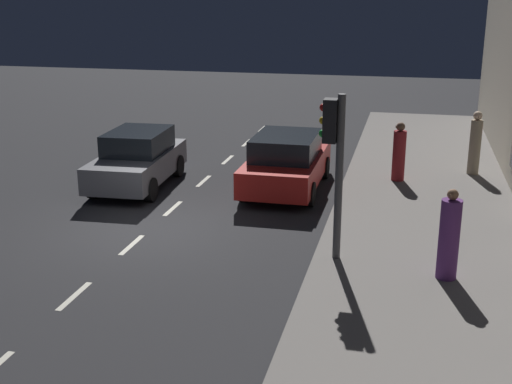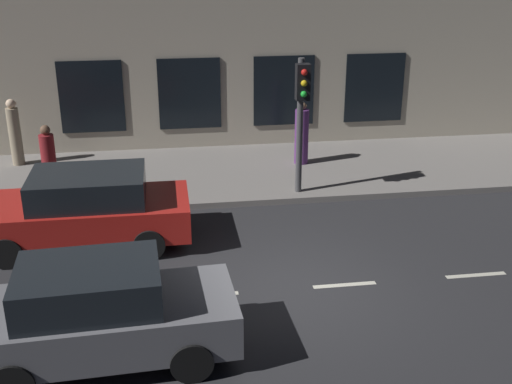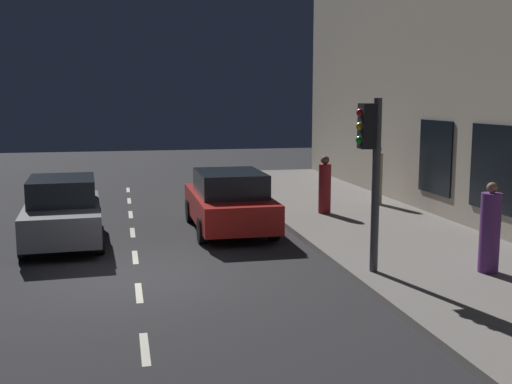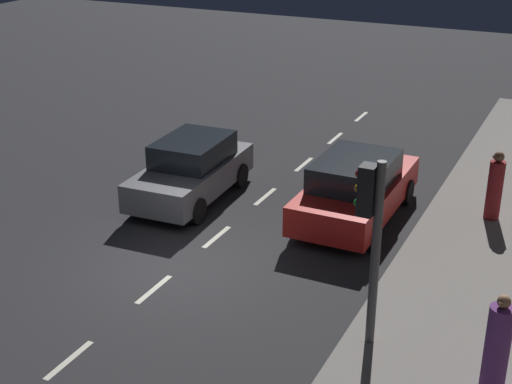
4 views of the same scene
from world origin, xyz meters
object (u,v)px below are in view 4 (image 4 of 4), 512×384
Objects in this scene: traffic_light at (371,223)px; parked_car_0 at (192,170)px; pedestrian_2 at (497,349)px; parked_car_1 at (356,188)px; pedestrian_0 at (495,188)px.

traffic_light is 0.81× the size of parked_car_0.
pedestrian_2 is (8.21, -4.85, 0.16)m from parked_car_0.
parked_car_1 is 3.20m from pedestrian_0.
parked_car_1 is at bearing 110.41° from traffic_light.
pedestrian_2 is at bearing -13.16° from traffic_light.
parked_car_0 is (-5.97, 4.33, -1.59)m from traffic_light.
pedestrian_0 is (2.99, 1.13, 0.13)m from parked_car_1.
pedestrian_0 is at bearing 20.94° from parked_car_1.
parked_car_1 is 6.84m from pedestrian_2.
traffic_light is 2.70m from pedestrian_2.
parked_car_0 is 4.18m from parked_car_1.
traffic_light reaches higher than parked_car_1.
traffic_light is 7.55m from parked_car_0.
traffic_light is at bearing 1.91° from pedestrian_2.
parked_car_0 is 7.34m from pedestrian_0.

